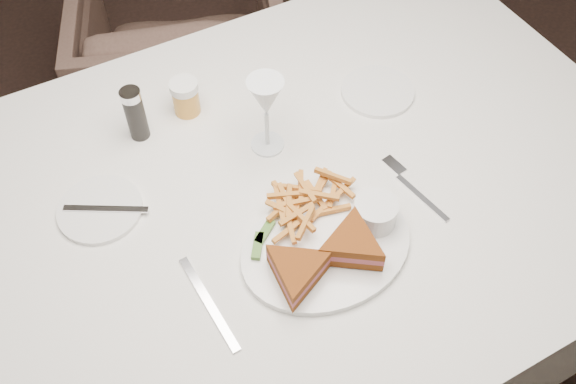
# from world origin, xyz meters

# --- Properties ---
(table) EXTENTS (1.63, 1.16, 0.75)m
(table) POSITION_xyz_m (0.05, 0.21, 0.38)
(table) COLOR silver
(table) RESTS_ON ground
(chair_far) EXTENTS (0.78, 0.75, 0.66)m
(chair_far) POSITION_xyz_m (0.10, 1.16, 0.33)
(chair_far) COLOR #4E3830
(chair_far) RESTS_ON ground
(table_setting) EXTENTS (0.79, 0.60, 0.18)m
(table_setting) POSITION_xyz_m (0.06, 0.14, 0.79)
(table_setting) COLOR white
(table_setting) RESTS_ON table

